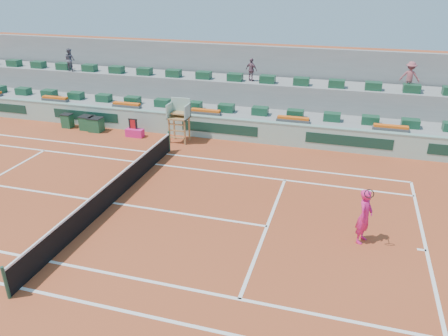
% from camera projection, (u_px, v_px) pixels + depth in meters
% --- Properties ---
extents(ground, '(90.00, 90.00, 0.00)m').
position_uv_depth(ground, '(113.00, 203.00, 17.81)').
color(ground, '#9A3C1D').
rests_on(ground, ground).
extents(seating_tier_lower, '(36.00, 4.00, 1.20)m').
position_uv_depth(seating_tier_lower, '(199.00, 114.00, 26.94)').
color(seating_tier_lower, gray).
rests_on(seating_tier_lower, ground).
extents(seating_tier_upper, '(36.00, 2.40, 2.60)m').
position_uv_depth(seating_tier_upper, '(207.00, 97.00, 28.05)').
color(seating_tier_upper, gray).
rests_on(seating_tier_upper, ground).
extents(stadium_back_wall, '(36.00, 0.40, 4.40)m').
position_uv_depth(stadium_back_wall, '(215.00, 78.00, 29.08)').
color(stadium_back_wall, gray).
rests_on(stadium_back_wall, ground).
extents(player_bag, '(1.01, 0.45, 0.45)m').
position_uv_depth(player_bag, '(135.00, 133.00, 24.94)').
color(player_bag, '#EC1E77').
rests_on(player_bag, ground).
extents(spectator_left, '(0.82, 0.71, 1.47)m').
position_uv_depth(spectator_left, '(70.00, 60.00, 28.81)').
color(spectator_left, '#545360').
rests_on(spectator_left, seating_tier_upper).
extents(spectator_mid, '(0.86, 0.62, 1.36)m').
position_uv_depth(spectator_mid, '(251.00, 70.00, 26.11)').
color(spectator_mid, '#78505E').
rests_on(spectator_mid, seating_tier_upper).
extents(spectator_right, '(1.15, 0.83, 1.61)m').
position_uv_depth(spectator_right, '(410.00, 76.00, 23.87)').
color(spectator_right, '#9A4D53').
rests_on(spectator_right, seating_tier_upper).
extents(court_lines, '(23.89, 11.09, 0.01)m').
position_uv_depth(court_lines, '(113.00, 203.00, 17.81)').
color(court_lines, white).
rests_on(court_lines, ground).
extents(tennis_net, '(0.10, 11.97, 1.10)m').
position_uv_depth(tennis_net, '(112.00, 192.00, 17.60)').
color(tennis_net, black).
rests_on(tennis_net, ground).
extents(advertising_hoarding, '(36.00, 0.34, 1.26)m').
position_uv_depth(advertising_hoarding, '(187.00, 125.00, 24.99)').
color(advertising_hoarding, '#97BEAC').
rests_on(advertising_hoarding, ground).
extents(umpire_chair, '(1.10, 0.90, 2.40)m').
position_uv_depth(umpire_chair, '(179.00, 114.00, 23.75)').
color(umpire_chair, olive).
rests_on(umpire_chair, ground).
extents(seat_row_lower, '(32.90, 0.60, 0.44)m').
position_uv_depth(seat_row_lower, '(194.00, 105.00, 25.81)').
color(seat_row_lower, '#17462C').
rests_on(seat_row_lower, seating_tier_lower).
extents(seat_row_upper, '(32.90, 0.60, 0.44)m').
position_uv_depth(seat_row_upper, '(204.00, 75.00, 26.90)').
color(seat_row_upper, '#17462C').
rests_on(seat_row_upper, seating_tier_upper).
extents(flower_planters, '(26.80, 0.36, 0.28)m').
position_uv_depth(flower_planters, '(165.00, 108.00, 25.53)').
color(flower_planters, '#4F4F4F').
rests_on(flower_planters, seating_tier_lower).
extents(drink_cooler_a, '(0.81, 0.70, 0.84)m').
position_uv_depth(drink_cooler_a, '(96.00, 124.00, 25.69)').
color(drink_cooler_a, '#194D2E').
rests_on(drink_cooler_a, ground).
extents(drink_cooler_b, '(0.83, 0.71, 0.84)m').
position_uv_depth(drink_cooler_b, '(87.00, 123.00, 25.98)').
color(drink_cooler_b, '#194D2E').
rests_on(drink_cooler_b, ground).
extents(drink_cooler_c, '(0.63, 0.54, 0.84)m').
position_uv_depth(drink_cooler_c, '(67.00, 121.00, 26.36)').
color(drink_cooler_c, '#194D2E').
rests_on(drink_cooler_c, ground).
extents(towel_rack, '(0.55, 0.09, 1.03)m').
position_uv_depth(towel_rack, '(133.00, 126.00, 24.88)').
color(towel_rack, black).
rests_on(towel_rack, ground).
extents(tennis_player, '(0.70, 0.98, 2.28)m').
position_uv_depth(tennis_player, '(365.00, 216.00, 14.90)').
color(tennis_player, '#EC1E77').
rests_on(tennis_player, ground).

